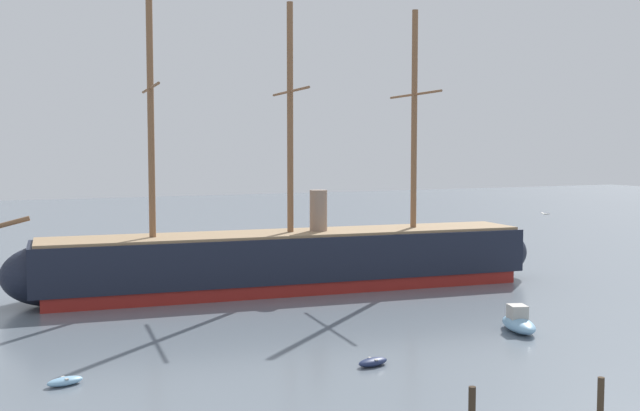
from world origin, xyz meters
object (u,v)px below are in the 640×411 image
dinghy_mid_left (65,381)px  mooring_piling_right_pair (472,408)px  seagull_in_flight (546,214)px  dinghy_near_centre (373,362)px  motorboat_mid_right (519,322)px  dinghy_far_right (473,267)px  mooring_piling_left_pair (601,396)px  tall_ship (291,260)px

dinghy_mid_left → mooring_piling_right_pair: size_ratio=1.05×
seagull_in_flight → dinghy_near_centre: bearing=160.2°
motorboat_mid_right → mooring_piling_right_pair: bearing=-134.6°
dinghy_far_right → seagull_in_flight: 40.17m
motorboat_mid_right → mooring_piling_left_pair: mooring_piling_left_pair is taller
dinghy_far_right → dinghy_mid_left: bearing=-151.4°
dinghy_far_right → mooring_piling_right_pair: 52.20m
seagull_in_flight → dinghy_far_right: bearing=61.2°
motorboat_mid_right → dinghy_far_right: size_ratio=1.90×
mooring_piling_right_pair → tall_ship: bearing=81.3°
dinghy_mid_left → motorboat_mid_right: (33.66, -0.23, 0.45)m
dinghy_mid_left → motorboat_mid_right: 33.67m
dinghy_near_centre → motorboat_mid_right: 15.28m
dinghy_far_right → seagull_in_flight: size_ratio=2.32×
dinghy_near_centre → motorboat_mid_right: size_ratio=0.47×
mooring_piling_right_pair → motorboat_mid_right: bearing=45.4°
dinghy_near_centre → mooring_piling_left_pair: mooring_piling_left_pair is taller
dinghy_near_centre → dinghy_mid_left: size_ratio=1.04×
dinghy_near_centre → seagull_in_flight: seagull_in_flight is taller
dinghy_far_right → mooring_piling_right_pair: bearing=-125.6°
seagull_in_flight → dinghy_mid_left: bearing=165.2°
tall_ship → dinghy_near_centre: (-5.19, -27.12, -2.83)m
dinghy_far_right → mooring_piling_right_pair: size_ratio=1.23×
motorboat_mid_right → seagull_in_flight: (-4.08, -7.60, 9.21)m
tall_ship → dinghy_mid_left: tall_ship is taller
dinghy_near_centre → dinghy_far_right: (29.52, 30.31, 0.03)m
dinghy_mid_left → seagull_in_flight: size_ratio=1.98×
dinghy_mid_left → mooring_piling_left_pair: 30.79m
motorboat_mid_right → mooring_piling_left_pair: (-8.14, -16.97, 0.32)m
dinghy_near_centre → seagull_in_flight: (10.73, -3.87, 9.65)m
dinghy_near_centre → dinghy_far_right: size_ratio=0.88×
motorboat_mid_right → dinghy_far_right: motorboat_mid_right is taller
dinghy_mid_left → motorboat_mid_right: bearing=-0.4°
motorboat_mid_right → mooring_piling_right_pair: mooring_piling_right_pair is taller
motorboat_mid_right → seagull_in_flight: bearing=-118.2°
dinghy_far_right → seagull_in_flight: (-18.79, -34.18, 9.62)m
motorboat_mid_right → seagull_in_flight: size_ratio=4.41×
motorboat_mid_right → mooring_piling_left_pair: size_ratio=2.51×
tall_ship → dinghy_mid_left: bearing=-136.1°
dinghy_mid_left → mooring_piling_right_pair: (18.03, -16.11, 0.85)m
dinghy_near_centre → dinghy_far_right: dinghy_far_right is taller
mooring_piling_left_pair → dinghy_mid_left: bearing=146.0°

